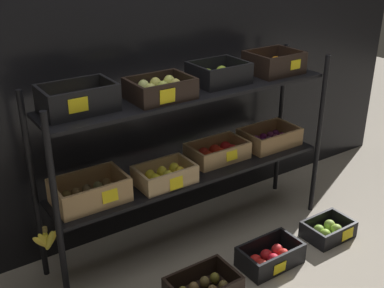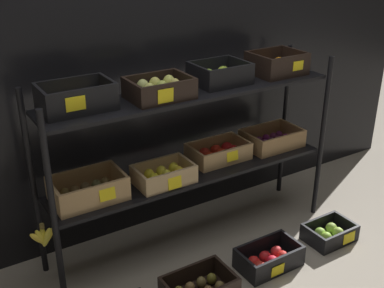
# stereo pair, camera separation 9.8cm
# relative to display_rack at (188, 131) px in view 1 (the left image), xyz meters

# --- Properties ---
(ground_plane) EXTENTS (10.00, 10.00, 0.00)m
(ground_plane) POSITION_rel_display_rack_xyz_m (0.02, -0.01, -0.74)
(ground_plane) COLOR gray
(storefront_wall) EXTENTS (4.15, 0.12, 2.02)m
(storefront_wall) POSITION_rel_display_rack_xyz_m (0.02, 0.37, 0.27)
(storefront_wall) COLOR black
(storefront_wall) RESTS_ON ground_plane
(display_rack) EXTENTS (1.88, 0.39, 1.11)m
(display_rack) POSITION_rel_display_rack_xyz_m (0.00, 0.00, 0.00)
(display_rack) COLOR black
(display_rack) RESTS_ON ground_plane
(crate_ground_apple_red) EXTENTS (0.37, 0.22, 0.13)m
(crate_ground_apple_red) POSITION_rel_display_rack_xyz_m (0.25, -0.48, -0.69)
(crate_ground_apple_red) COLOR black
(crate_ground_apple_red) RESTS_ON ground_plane
(crate_ground_apple_green) EXTENTS (0.30, 0.22, 0.11)m
(crate_ground_apple_green) POSITION_rel_display_rack_xyz_m (0.74, -0.48, -0.69)
(crate_ground_apple_green) COLOR black
(crate_ground_apple_green) RESTS_ON ground_plane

